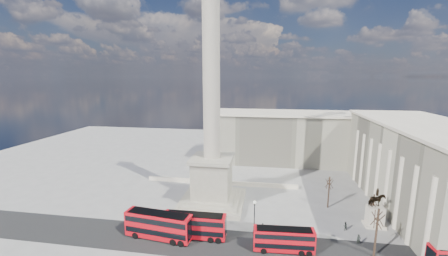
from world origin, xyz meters
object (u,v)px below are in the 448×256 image
nelsons_column (212,148)px  pedestrian_standing (345,226)px  red_bus_a (195,225)px  victorian_lamp (254,214)px  red_bus_c (284,239)px  equestrian_statue (375,213)px  red_bus_b (159,225)px  pedestrian_walking (359,240)px  pedestrian_crossing (263,227)px

nelsons_column → pedestrian_standing: (26.62, -7.08, -12.10)m
red_bus_a → victorian_lamp: victorian_lamp is taller
red_bus_c → nelsons_column: bearing=130.9°
victorian_lamp → equestrian_statue: equestrian_statue is taller
red_bus_b → pedestrian_walking: red_bus_b is taller
nelsons_column → red_bus_b: nelsons_column is taller
nelsons_column → pedestrian_walking: (27.64, -11.50, -11.99)m
victorian_lamp → pedestrian_walking: victorian_lamp is taller
equestrian_statue → pedestrian_walking: size_ratio=4.17×
pedestrian_standing → pedestrian_crossing: (-15.13, -2.70, -0.04)m
red_bus_b → victorian_lamp: bearing=20.9°
red_bus_a → pedestrian_crossing: red_bus_a is taller
red_bus_c → equestrian_statue: equestrian_statue is taller
equestrian_statue → red_bus_a: bearing=-164.6°
red_bus_b → equestrian_statue: size_ratio=1.58×
pedestrian_walking → pedestrian_crossing: pedestrian_walking is taller
victorian_lamp → pedestrian_crossing: size_ratio=4.09×
red_bus_c → pedestrian_walking: (12.65, 3.77, -1.16)m
red_bus_a → victorian_lamp: size_ratio=1.74×
red_bus_a → red_bus_b: red_bus_b is taller
equestrian_statue → pedestrian_standing: (-5.85, -2.27, -1.83)m
red_bus_c → pedestrian_standing: bearing=31.6°
nelsons_column → victorian_lamp: nelsons_column is taller
equestrian_statue → pedestrian_walking: equestrian_statue is taller
red_bus_b → victorian_lamp: (16.44, 4.12, 1.22)m
nelsons_column → victorian_lamp: (9.93, -10.92, -9.16)m
red_bus_b → pedestrian_standing: red_bus_b is taller
red_bus_c → pedestrian_standing: size_ratio=6.07×
red_bus_c → victorian_lamp: (-5.06, 4.35, 1.67)m
pedestrian_standing → pedestrian_crossing: size_ratio=1.05×
red_bus_b → red_bus_c: (21.50, -0.23, -0.45)m
red_bus_b → victorian_lamp: size_ratio=1.91×
red_bus_b → pedestrian_crossing: (17.99, 5.26, -1.76)m
victorian_lamp → pedestrian_standing: bearing=13.0°
red_bus_c → equestrian_statue: 20.37m
victorian_lamp → pedestrian_walking: size_ratio=3.45×
pedestrian_walking → red_bus_a: bearing=177.9°
pedestrian_standing → red_bus_c: bearing=12.6°
victorian_lamp → pedestrian_walking: 17.94m
pedestrian_crossing → pedestrian_standing: bearing=-130.8°
red_bus_a → pedestrian_standing: red_bus_a is taller
red_bus_c → pedestrian_crossing: bearing=119.0°
red_bus_a → pedestrian_crossing: 12.57m
victorian_lamp → equestrian_statue: size_ratio=0.83×
red_bus_a → victorian_lamp: bearing=15.1°
red_bus_b → red_bus_c: red_bus_b is taller
red_bus_b → pedestrian_crossing: bearing=23.1°
red_bus_a → pedestrian_standing: 27.81m
red_bus_c → victorian_lamp: bearing=135.8°
pedestrian_standing → pedestrian_crossing: pedestrian_standing is taller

